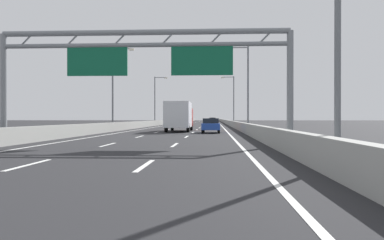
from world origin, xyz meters
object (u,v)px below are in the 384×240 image
black_car (213,121)px  blue_car (211,125)px  streetlamp_left_far (156,98)px  silver_car (174,121)px  streetlamp_right_mid (246,83)px  orange_car (213,120)px  sign_gantry (145,57)px  streetlamp_right_far (233,97)px  box_truck (179,116)px  streetlamp_left_mid (115,83)px

black_car → blue_car: 58.40m
streetlamp_left_far → silver_car: streetlamp_left_far is taller
streetlamp_right_mid → silver_car: 32.91m
streetlamp_right_mid → silver_car: (-11.21, 30.59, -4.63)m
orange_car → streetlamp_right_mid: bearing=-87.5°
silver_car → orange_car: (7.16, 61.25, 0.02)m
orange_car → blue_car: bearing=-89.9°
silver_car → streetlamp_left_far: bearing=159.7°
sign_gantry → blue_car: (3.52, 16.24, -4.09)m
blue_car → silver_car: bearing=101.2°
sign_gantry → orange_car: (3.34, 114.53, -4.03)m
silver_car → black_car: silver_car is taller
streetlamp_right_far → blue_car: size_ratio=2.30×
sign_gantry → box_truck: bearing=89.6°
streetlamp_right_far → blue_car: (-3.88, -38.42, -4.67)m
silver_car → streetlamp_right_far: bearing=7.0°
sign_gantry → streetlamp_left_mid: 23.92m
streetlamp_left_mid → box_truck: size_ratio=1.17×
sign_gantry → blue_car: sign_gantry is taller
sign_gantry → blue_car: 17.11m
black_car → box_truck: size_ratio=0.58×
sign_gantry → black_car: 74.83m
streetlamp_left_far → orange_car: (10.88, 59.87, -4.61)m
sign_gantry → black_car: (3.46, 74.64, -4.06)m
sign_gantry → streetlamp_right_mid: 23.87m
streetlamp_left_far → black_car: size_ratio=2.03×
streetlamp_right_far → box_truck: size_ratio=1.17×
sign_gantry → black_car: bearing=87.3°
black_car → blue_car: (0.06, -58.40, -0.03)m
streetlamp_right_mid → orange_car: size_ratio=2.22×
streetlamp_right_mid → orange_car: (-4.05, 91.84, -4.61)m
orange_car → black_car: bearing=-89.8°
streetlamp_left_mid → black_car: streetlamp_left_mid is taller
streetlamp_left_far → orange_car: bearing=79.7°
streetlamp_right_mid → streetlamp_left_far: bearing=115.0°
sign_gantry → streetlamp_left_mid: streetlamp_left_mid is taller
streetlamp_left_mid → sign_gantry: bearing=-71.6°
streetlamp_left_far → black_car: 23.27m
sign_gantry → blue_car: size_ratio=3.98×
silver_car → box_truck: size_ratio=0.56×
streetlamp_left_mid → silver_car: bearing=83.1°
streetlamp_left_far → silver_car: size_ratio=2.09×
streetlamp_left_far → streetlamp_right_far: (14.93, 0.00, 0.00)m
streetlamp_left_far → streetlamp_right_far: bearing=0.0°
blue_car → streetlamp_left_mid: bearing=149.7°
sign_gantry → streetlamp_right_far: streetlamp_right_far is taller
streetlamp_left_mid → black_car: size_ratio=2.03×
streetlamp_right_far → streetlamp_right_mid: bearing=-90.0°
streetlamp_left_mid → black_car: 53.30m
streetlamp_right_mid → streetlamp_right_far: 31.97m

